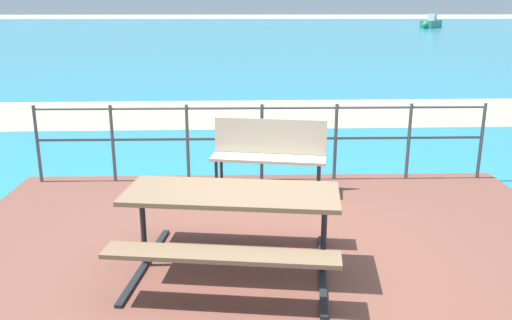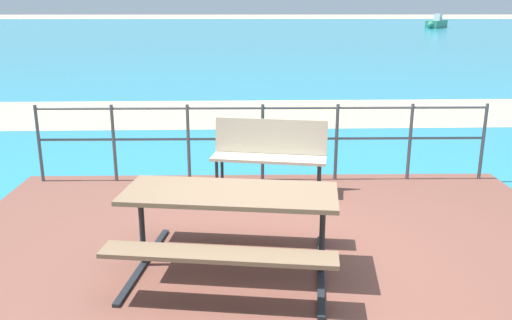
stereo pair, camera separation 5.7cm
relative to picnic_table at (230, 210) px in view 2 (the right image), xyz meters
The scene contains 8 objects.
ground_plane 0.74m from the picnic_table, 26.25° to the left, with size 240.00×240.00×0.00m, color tan.
patio_paving 0.72m from the picnic_table, 26.25° to the left, with size 6.40×5.20×0.06m, color brown.
sea_water 40.18m from the picnic_table, 89.49° to the left, with size 90.00×90.00×0.01m, color teal.
beach_strip 7.48m from the picnic_table, 87.25° to the left, with size 54.00×3.22×0.01m, color tan.
picnic_table is the anchor object (origin of this frame).
park_bench 2.20m from the picnic_table, 78.59° to the left, with size 1.47×0.66×0.90m.
railing_fence 2.59m from the picnic_table, 82.04° to the left, with size 5.94×0.04×1.03m.
boat_mid 54.55m from the picnic_table, 69.38° to the left, with size 3.24×4.09×1.37m.
Camera 2 is at (-0.21, -4.56, 2.35)m, focal length 37.95 mm.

